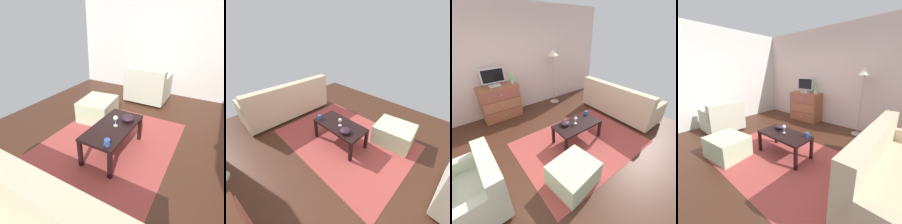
{
  "view_description": "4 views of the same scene",
  "coord_description": "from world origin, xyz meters",
  "views": [
    {
      "loc": [
        2.15,
        1.03,
        1.8
      ],
      "look_at": [
        0.18,
        -0.09,
        0.64
      ],
      "focal_mm": 29.92,
      "sensor_mm": 36.0,
      "label": 1
    },
    {
      "loc": [
        -1.37,
        1.57,
        2.06
      ],
      "look_at": [
        0.25,
        -0.05,
        0.7
      ],
      "focal_mm": 23.44,
      "sensor_mm": 36.0,
      "label": 2
    },
    {
      "loc": [
        -1.63,
        -1.97,
        2.22
      ],
      "look_at": [
        -0.07,
        0.04,
        0.77
      ],
      "focal_mm": 24.06,
      "sensor_mm": 36.0,
      "label": 3
    },
    {
      "loc": [
        2.04,
        -1.92,
        1.58
      ],
      "look_at": [
        0.2,
        0.11,
        0.82
      ],
      "focal_mm": 24.01,
      "sensor_mm": 36.0,
      "label": 4
    }
  ],
  "objects": [
    {
      "name": "ground_plane",
      "position": [
        0.0,
        0.0,
        -0.03
      ],
      "size": [
        5.71,
        4.95,
        0.05
      ],
      "primitive_type": "cube",
      "color": "#432418"
    },
    {
      "name": "area_rug",
      "position": [
        0.2,
        -0.2,
        0.0
      ],
      "size": [
        2.6,
        1.9,
        0.01
      ],
      "primitive_type": "cube",
      "color": "#A5413C",
      "rests_on": "ground_plane"
    },
    {
      "name": "coffee_table",
      "position": [
        0.21,
        -0.06,
        0.38
      ],
      "size": [
        1.0,
        0.51,
        0.44
      ],
      "color": "black",
      "rests_on": "ground_plane"
    },
    {
      "name": "wine_glass",
      "position": [
        0.18,
        -0.03,
        0.55
      ],
      "size": [
        0.07,
        0.07,
        0.16
      ],
      "color": "silver",
      "rests_on": "coffee_table"
    },
    {
      "name": "mug",
      "position": [
        0.62,
        0.1,
        0.48
      ],
      "size": [
        0.11,
        0.08,
        0.08
      ],
      "color": "#3151A1",
      "rests_on": "coffee_table"
    },
    {
      "name": "bowl_decorative",
      "position": [
        -0.04,
        0.06,
        0.48
      ],
      "size": [
        0.19,
        0.19,
        0.09
      ],
      "primitive_type": "ellipsoid",
      "color": "#301B28",
      "rests_on": "coffee_table"
    },
    {
      "name": "couch_large",
      "position": [
        1.93,
        0.12,
        0.34
      ],
      "size": [
        0.85,
        2.08,
        0.9
      ],
      "color": "#332319",
      "rests_on": "ground_plane"
    },
    {
      "name": "ottoman",
      "position": [
        -0.55,
        -0.82,
        0.2
      ],
      "size": [
        0.77,
        0.68,
        0.4
      ],
      "primitive_type": "cube",
      "rotation": [
        0.0,
        0.0,
        0.13
      ],
      "color": "beige",
      "rests_on": "ground_plane"
    }
  ]
}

